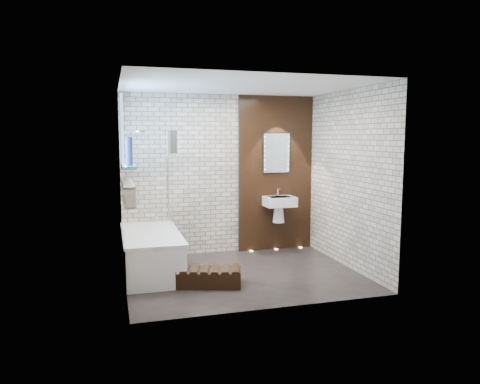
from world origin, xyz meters
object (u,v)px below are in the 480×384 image
object	(u,v)px
bathtub	(151,252)
bath_screen	(171,180)
led_mirror	(277,153)
washbasin	(279,205)
walnut_step	(205,277)

from	to	relation	value
bathtub	bath_screen	size ratio (longest dim) A/B	1.24
bathtub	led_mirror	xyz separation A→B (m)	(2.17, 0.78, 1.36)
washbasin	led_mirror	world-z (taller)	led_mirror
bathtub	led_mirror	distance (m)	2.68
bath_screen	washbasin	size ratio (longest dim) A/B	2.41
walnut_step	led_mirror	bearing A→B (deg)	44.67
bath_screen	walnut_step	distance (m)	1.70
bath_screen	led_mirror	world-z (taller)	led_mirror
bathtub	washbasin	distance (m)	2.32
bathtub	bath_screen	world-z (taller)	bath_screen
led_mirror	walnut_step	distance (m)	2.67
bath_screen	led_mirror	bearing A→B (deg)	10.66
bathtub	washbasin	xyz separation A→B (m)	(2.17, 0.62, 0.50)
bathtub	bath_screen	distance (m)	1.14
bathtub	walnut_step	world-z (taller)	bathtub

